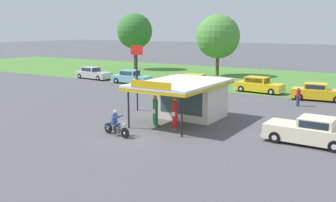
% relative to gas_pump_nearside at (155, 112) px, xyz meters
% --- Properties ---
extents(ground_plane, '(300.00, 300.00, 0.00)m').
position_rel_gas_pump_nearside_xyz_m(ground_plane, '(0.13, -2.54, -0.97)').
color(ground_plane, '#4C4C51').
extents(grass_verge_strip, '(120.00, 24.00, 0.01)m').
position_rel_gas_pump_nearside_xyz_m(grass_verge_strip, '(0.13, 27.46, -0.96)').
color(grass_verge_strip, '#477A33').
rests_on(grass_verge_strip, ground).
extents(service_station_kiosk, '(4.88, 7.37, 3.27)m').
position_rel_gas_pump_nearside_xyz_m(service_station_kiosk, '(0.76, 3.29, 0.69)').
color(service_station_kiosk, silver).
rests_on(service_station_kiosk, ground).
extents(gas_pump_nearside, '(0.44, 0.44, 2.10)m').
position_rel_gas_pump_nearside_xyz_m(gas_pump_nearside, '(0.00, 0.00, 0.00)').
color(gas_pump_nearside, slate).
rests_on(gas_pump_nearside, ground).
extents(gas_pump_offside, '(0.44, 0.44, 2.10)m').
position_rel_gas_pump_nearside_xyz_m(gas_pump_offside, '(1.51, -0.00, -0.00)').
color(gas_pump_offside, slate).
rests_on(gas_pump_offside, ground).
extents(motorcycle_with_rider, '(2.23, 0.80, 1.58)m').
position_rel_gas_pump_nearside_xyz_m(motorcycle_with_rider, '(-0.80, -3.11, -0.31)').
color(motorcycle_with_rider, black).
rests_on(motorcycle_with_rider, ground).
extents(featured_classic_sedan, '(4.94, 2.15, 1.56)m').
position_rel_gas_pump_nearside_xyz_m(featured_classic_sedan, '(9.55, 1.28, -0.26)').
color(featured_classic_sedan, beige).
rests_on(featured_classic_sedan, ground).
extents(parked_car_back_row_far_right, '(5.01, 2.27, 1.54)m').
position_rel_gas_pump_nearside_xyz_m(parked_car_back_row_far_right, '(7.31, 15.66, -0.26)').
color(parked_car_back_row_far_right, gold).
rests_on(parked_car_back_row_far_right, ground).
extents(parked_car_back_row_left, '(4.93, 2.31, 1.55)m').
position_rel_gas_pump_nearside_xyz_m(parked_car_back_row_left, '(-13.80, 15.60, -0.26)').
color(parked_car_back_row_left, '#7AC6D1').
rests_on(parked_car_back_row_left, ground).
extents(parked_car_back_row_far_left, '(5.08, 2.23, 1.58)m').
position_rel_gas_pump_nearside_xyz_m(parked_car_back_row_far_left, '(1.29, 17.10, -0.24)').
color(parked_car_back_row_far_left, gold).
rests_on(parked_car_back_row_far_left, ground).
extents(parked_car_second_row_spare, '(5.31, 2.24, 1.39)m').
position_rel_gas_pump_nearside_xyz_m(parked_car_second_row_spare, '(-5.99, 17.23, -0.31)').
color(parked_car_second_row_spare, gold).
rests_on(parked_car_second_row_spare, ground).
extents(parked_car_back_row_centre, '(5.51, 2.29, 1.51)m').
position_rel_gas_pump_nearside_xyz_m(parked_car_back_row_centre, '(-20.46, 16.27, -0.28)').
color(parked_car_back_row_centre, '#B7B7BC').
rests_on(parked_car_back_row_centre, ground).
extents(bystander_chatting_near_pumps, '(0.35, 0.35, 1.61)m').
position_rel_gas_pump_nearside_xyz_m(bystander_chatting_near_pumps, '(6.39, 11.98, -0.11)').
color(bystander_chatting_near_pumps, '#2D3351').
rests_on(bystander_chatting_near_pumps, ground).
extents(bystander_strolling_foreground, '(0.36, 0.36, 1.65)m').
position_rel_gas_pump_nearside_xyz_m(bystander_strolling_foreground, '(-9.38, 10.47, -0.08)').
color(bystander_strolling_foreground, brown).
rests_on(bystander_strolling_foreground, ground).
extents(tree_oak_centre, '(5.95, 5.95, 8.32)m').
position_rel_gas_pump_nearside_xyz_m(tree_oak_centre, '(-8.28, 27.79, 4.26)').
color(tree_oak_centre, brown).
rests_on(tree_oak_centre, ground).
extents(tree_oak_far_right, '(5.57, 5.57, 8.80)m').
position_rel_gas_pump_nearside_xyz_m(tree_oak_far_right, '(-23.08, 29.06, 4.97)').
color(tree_oak_far_right, brown).
rests_on(tree_oak_far_right, ground).
extents(roadside_pole_sign, '(1.10, 0.12, 5.11)m').
position_rel_gas_pump_nearside_xyz_m(roadside_pole_sign, '(-4.01, 3.47, 2.50)').
color(roadside_pole_sign, black).
rests_on(roadside_pole_sign, ground).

